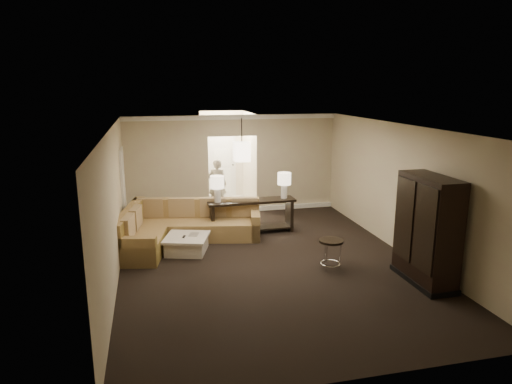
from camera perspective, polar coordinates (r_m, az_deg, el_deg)
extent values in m
plane|color=black|center=(9.62, 1.55, -8.78)|extent=(8.00, 8.00, 0.00)
cube|color=beige|center=(13.02, -2.91, 3.47)|extent=(6.00, 0.04, 2.80)
cube|color=beige|center=(5.61, 12.27, -10.29)|extent=(6.00, 0.04, 2.80)
cube|color=beige|center=(8.93, -17.36, -1.70)|extent=(0.04, 8.00, 2.80)
cube|color=beige|center=(10.35, 17.87, 0.28)|extent=(0.04, 8.00, 2.80)
cube|color=white|center=(8.96, 1.66, 8.06)|extent=(6.00, 8.00, 0.02)
cube|color=white|center=(12.81, -2.94, 9.31)|extent=(6.00, 0.10, 0.12)
cube|color=white|center=(13.26, -2.80, -2.28)|extent=(6.00, 0.10, 0.12)
cube|color=white|center=(11.72, -16.22, 0.11)|extent=(0.05, 0.90, 2.10)
cube|color=silver|center=(14.28, -3.57, -1.41)|extent=(1.40, 2.00, 0.01)
cube|color=#F2E1C6|center=(13.89, -6.51, 4.03)|extent=(0.04, 2.00, 2.80)
cube|color=#F2E1C6|center=(14.12, -0.84, 4.26)|extent=(0.04, 2.00, 2.80)
cube|color=#F2E1C6|center=(14.96, -4.30, 4.74)|extent=(1.40, 0.04, 2.80)
cube|color=white|center=(14.99, -4.26, 3.40)|extent=(0.90, 0.05, 2.10)
cube|color=brown|center=(11.13, -7.51, -4.62)|extent=(3.19, 1.51, 0.43)
cube|color=brown|center=(10.20, -14.21, -6.62)|extent=(1.19, 1.59, 0.43)
cube|color=brown|center=(11.32, -7.42, -1.93)|extent=(3.06, 0.85, 0.47)
cube|color=brown|center=(10.61, -15.56, -3.36)|extent=(0.73, 2.46, 0.47)
cube|color=brown|center=(11.05, -0.10, -4.08)|extent=(0.38, 0.94, 0.63)
cube|color=brown|center=(9.60, -15.01, -7.28)|extent=(0.94, 0.38, 0.63)
cube|color=#9B8152|center=(11.43, -13.07, -1.91)|extent=(0.65, 0.29, 0.47)
cube|color=#9B8152|center=(11.31, -9.25, -1.90)|extent=(0.65, 0.29, 0.47)
cube|color=#9B8152|center=(11.24, -5.37, -1.89)|extent=(0.65, 0.29, 0.47)
cube|color=#9B8152|center=(11.21, -1.45, -1.86)|extent=(0.65, 0.29, 0.47)
cube|color=#9B8152|center=(10.67, -14.80, -3.11)|extent=(0.28, 0.63, 0.47)
cube|color=#9B8152|center=(10.00, -15.69, -4.26)|extent=(0.28, 0.63, 0.47)
cube|color=white|center=(10.25, -8.64, -6.61)|extent=(1.03, 1.03, 0.31)
cube|color=white|center=(10.19, -8.68, -5.64)|extent=(1.14, 1.14, 0.05)
cube|color=black|center=(10.14, -8.99, -5.52)|extent=(0.09, 0.15, 0.02)
cube|color=beige|center=(10.27, -7.77, -5.26)|extent=(0.27, 0.32, 0.01)
cube|color=black|center=(11.24, -0.58, -1.15)|extent=(2.19, 0.53, 0.06)
cube|color=black|center=(11.17, -5.53, -3.53)|extent=(0.09, 0.45, 0.79)
cube|color=black|center=(11.61, 4.19, -2.84)|extent=(0.09, 0.45, 0.79)
cube|color=black|center=(11.43, -0.57, -4.52)|extent=(2.09, 0.48, 0.04)
cube|color=black|center=(8.96, 20.64, -4.49)|extent=(0.56, 1.35, 2.02)
cube|color=black|center=(8.50, 20.35, -4.40)|extent=(0.03, 0.60, 1.54)
cube|color=black|center=(9.04, 18.02, -3.18)|extent=(0.03, 0.60, 1.54)
cube|color=black|center=(9.29, 20.15, -10.17)|extent=(0.60, 1.41, 0.10)
cylinder|color=black|center=(9.22, 9.39, -6.04)|extent=(0.49, 0.49, 0.04)
torus|color=silver|center=(9.39, 9.28, -8.80)|extent=(0.41, 0.41, 0.03)
cylinder|color=silver|center=(9.35, 10.48, -7.79)|extent=(0.03, 0.03, 0.58)
cylinder|color=silver|center=(9.47, 8.65, -7.43)|extent=(0.03, 0.03, 0.58)
cylinder|color=silver|center=(9.17, 8.82, -8.15)|extent=(0.03, 0.03, 0.58)
cylinder|color=white|center=(11.03, -4.84, -0.39)|extent=(0.16, 0.16, 0.35)
cylinder|color=#FFE7BF|center=(10.96, -4.87, 1.24)|extent=(0.34, 0.34, 0.30)
cylinder|color=white|center=(11.41, 3.53, 0.10)|extent=(0.16, 0.16, 0.35)
cylinder|color=#FFE7BF|center=(11.34, 3.56, 1.68)|extent=(0.34, 0.34, 0.30)
cylinder|color=black|center=(11.60, -1.80, 7.77)|extent=(0.02, 0.02, 0.60)
cube|color=#FCE6C5|center=(11.67, -1.78, 5.08)|extent=(0.38, 0.38, 0.48)
imported|color=beige|center=(13.45, -4.87, 1.31)|extent=(0.69, 0.55, 1.67)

